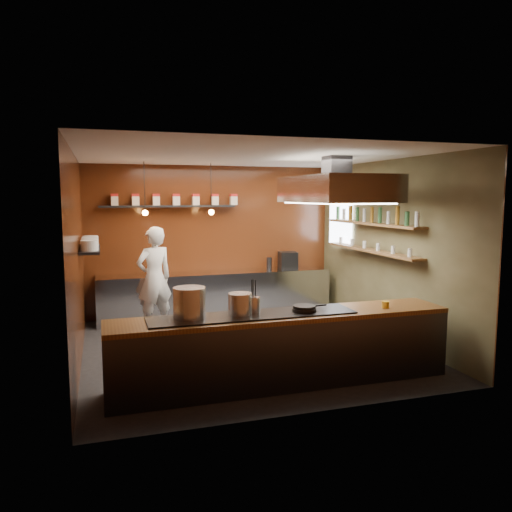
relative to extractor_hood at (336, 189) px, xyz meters
name	(u,v)px	position (x,y,z in m)	size (l,w,h in m)	color
floor	(248,348)	(-1.30, 0.40, -2.51)	(5.00, 5.00, 0.00)	black
back_wall	(213,241)	(-1.30, 2.90, -1.01)	(5.00, 5.00, 0.00)	#3C180A
left_wall	(77,260)	(-3.80, 0.40, -1.01)	(5.00, 5.00, 0.00)	#3C180A
right_wall	(388,249)	(1.20, 0.40, -1.01)	(5.00, 5.00, 0.00)	#464327
ceiling	(247,156)	(-1.30, 0.40, 0.49)	(5.00, 5.00, 0.00)	silver
window_pane	(340,221)	(1.15, 2.10, -0.61)	(1.00, 1.00, 0.00)	white
prep_counter	(217,294)	(-1.30, 2.57, -2.06)	(4.60, 0.65, 0.90)	silver
pass_counter	(283,349)	(-1.30, -1.20, -2.04)	(4.40, 0.72, 0.94)	#38383D
tin_shelf	(168,206)	(-2.20, 2.76, -0.31)	(2.60, 0.26, 0.04)	black
plate_shelf	(90,249)	(-3.64, 1.40, -0.96)	(0.30, 1.40, 0.04)	black
bottle_shelf_upper	(372,224)	(1.04, 0.70, -0.59)	(0.26, 2.80, 0.04)	brown
bottle_shelf_lower	(371,250)	(1.04, 0.70, -1.06)	(0.26, 2.80, 0.04)	brown
extractor_hood	(336,189)	(0.00, 0.00, 0.00)	(1.20, 2.00, 0.72)	#38383D
pendant_left	(145,210)	(-2.70, 2.10, -0.35)	(0.10, 0.10, 0.95)	black
pendant_right	(211,209)	(-1.50, 2.10, -0.35)	(0.10, 0.10, 0.95)	black
storage_tins	(176,199)	(-2.05, 2.76, -0.17)	(2.43, 0.13, 0.22)	beige
plate_stacks	(90,243)	(-3.64, 1.40, -0.86)	(0.26, 1.16, 0.16)	silver
bottles	(372,216)	(1.04, 0.70, -0.45)	(0.06, 2.66, 0.24)	silver
wine_glasses	(371,246)	(1.04, 0.70, -0.97)	(0.07, 2.37, 0.13)	silver
stockpot_large	(189,303)	(-2.49, -1.17, -1.38)	(0.39, 0.39, 0.38)	silver
stockpot_small	(240,304)	(-1.87, -1.19, -1.43)	(0.29, 0.29, 0.27)	silver
utensil_crock	(254,305)	(-1.67, -1.14, -1.46)	(0.16, 0.16, 0.21)	silver
frying_pan	(304,308)	(-1.03, -1.24, -1.53)	(0.48, 0.31, 0.08)	black
butter_jar	(385,305)	(0.11, -1.30, -1.54)	(0.10, 0.10, 0.09)	gold
espresso_machine	(288,260)	(0.21, 2.57, -1.43)	(0.35, 0.34, 0.35)	black
chef	(154,278)	(-2.57, 2.03, -1.58)	(0.68, 0.44, 1.86)	white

